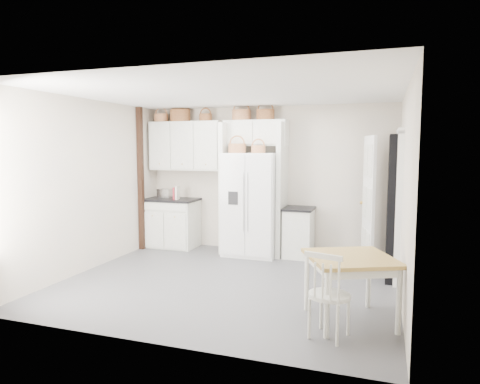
% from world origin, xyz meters
% --- Properties ---
extents(floor, '(4.50, 4.50, 0.00)m').
position_xyz_m(floor, '(0.00, 0.00, 0.00)').
color(floor, '#4F4F52').
rests_on(floor, ground).
extents(ceiling, '(4.50, 4.50, 0.00)m').
position_xyz_m(ceiling, '(0.00, 0.00, 2.60)').
color(ceiling, white).
rests_on(ceiling, wall_back).
extents(wall_back, '(4.50, 0.00, 4.50)m').
position_xyz_m(wall_back, '(0.00, 2.00, 1.30)').
color(wall_back, beige).
rests_on(wall_back, floor).
extents(wall_left, '(0.00, 4.00, 4.00)m').
position_xyz_m(wall_left, '(-2.25, 0.00, 1.30)').
color(wall_left, beige).
rests_on(wall_left, floor).
extents(wall_right, '(0.00, 4.00, 4.00)m').
position_xyz_m(wall_right, '(2.25, 0.00, 1.30)').
color(wall_right, beige).
rests_on(wall_right, floor).
extents(refrigerator, '(0.92, 0.74, 1.78)m').
position_xyz_m(refrigerator, '(-0.15, 1.61, 0.89)').
color(refrigerator, white).
rests_on(refrigerator, floor).
extents(base_cab_left, '(0.95, 0.60, 0.88)m').
position_xyz_m(base_cab_left, '(-1.76, 1.70, 0.44)').
color(base_cab_left, silver).
rests_on(base_cab_left, floor).
extents(base_cab_right, '(0.46, 0.56, 0.82)m').
position_xyz_m(base_cab_right, '(0.66, 1.70, 0.41)').
color(base_cab_right, silver).
rests_on(base_cab_right, floor).
extents(dining_table, '(1.14, 1.14, 0.72)m').
position_xyz_m(dining_table, '(1.70, -0.85, 0.36)').
color(dining_table, olive).
rests_on(dining_table, floor).
extents(windsor_chair, '(0.50, 0.48, 0.85)m').
position_xyz_m(windsor_chair, '(1.54, -1.31, 0.42)').
color(windsor_chair, silver).
rests_on(windsor_chair, floor).
extents(counter_left, '(0.99, 0.64, 0.04)m').
position_xyz_m(counter_left, '(-1.76, 1.70, 0.90)').
color(counter_left, black).
rests_on(counter_left, base_cab_left).
extents(counter_right, '(0.50, 0.59, 0.04)m').
position_xyz_m(counter_right, '(0.66, 1.70, 0.83)').
color(counter_right, black).
rests_on(counter_right, base_cab_right).
extents(toaster, '(0.26, 0.16, 0.18)m').
position_xyz_m(toaster, '(-1.91, 1.71, 1.00)').
color(toaster, silver).
rests_on(toaster, counter_left).
extents(cookbook_red, '(0.04, 0.15, 0.23)m').
position_xyz_m(cookbook_red, '(-1.64, 1.62, 1.03)').
color(cookbook_red, '#AD232F').
rests_on(cookbook_red, counter_left).
extents(cookbook_cream, '(0.06, 0.17, 0.25)m').
position_xyz_m(cookbook_cream, '(-1.60, 1.62, 1.04)').
color(cookbook_cream, silver).
rests_on(cookbook_cream, counter_left).
extents(basket_upper_a, '(0.27, 0.27, 0.15)m').
position_xyz_m(basket_upper_a, '(-2.02, 1.83, 2.43)').
color(basket_upper_a, brown).
rests_on(basket_upper_a, upper_cabinet).
extents(basket_upper_b, '(0.38, 0.38, 0.23)m').
position_xyz_m(basket_upper_b, '(-1.62, 1.83, 2.46)').
color(basket_upper_b, brown).
rests_on(basket_upper_b, upper_cabinet).
extents(basket_upper_c, '(0.23, 0.23, 0.14)m').
position_xyz_m(basket_upper_c, '(-1.11, 1.83, 2.42)').
color(basket_upper_c, brown).
rests_on(basket_upper_c, upper_cabinet).
extents(basket_bridge_a, '(0.33, 0.33, 0.19)m').
position_xyz_m(basket_bridge_a, '(-0.42, 1.83, 2.44)').
color(basket_bridge_a, brown).
rests_on(basket_bridge_a, bridge_cabinet).
extents(basket_bridge_b, '(0.32, 0.32, 0.18)m').
position_xyz_m(basket_bridge_b, '(0.02, 1.83, 2.44)').
color(basket_bridge_b, brown).
rests_on(basket_bridge_b, bridge_cabinet).
extents(basket_fridge_a, '(0.30, 0.30, 0.16)m').
position_xyz_m(basket_fridge_a, '(-0.39, 1.51, 1.86)').
color(basket_fridge_a, brown).
rests_on(basket_fridge_a, refrigerator).
extents(basket_fridge_b, '(0.24, 0.24, 0.13)m').
position_xyz_m(basket_fridge_b, '(-0.01, 1.51, 1.84)').
color(basket_fridge_b, brown).
rests_on(basket_fridge_b, refrigerator).
extents(upper_cabinet, '(1.40, 0.34, 0.90)m').
position_xyz_m(upper_cabinet, '(-1.50, 1.83, 1.90)').
color(upper_cabinet, silver).
rests_on(upper_cabinet, wall_back).
extents(bridge_cabinet, '(1.12, 0.34, 0.45)m').
position_xyz_m(bridge_cabinet, '(-0.15, 1.83, 2.12)').
color(bridge_cabinet, silver).
rests_on(bridge_cabinet, wall_back).
extents(fridge_panel_left, '(0.08, 0.60, 2.30)m').
position_xyz_m(fridge_panel_left, '(-0.66, 1.70, 1.15)').
color(fridge_panel_left, silver).
rests_on(fridge_panel_left, floor).
extents(fridge_panel_right, '(0.08, 0.60, 2.30)m').
position_xyz_m(fridge_panel_right, '(0.36, 1.70, 1.15)').
color(fridge_panel_right, silver).
rests_on(fridge_panel_right, floor).
extents(trim_post, '(0.09, 0.09, 2.60)m').
position_xyz_m(trim_post, '(-2.20, 1.35, 1.30)').
color(trim_post, black).
rests_on(trim_post, floor).
extents(doorway_void, '(0.18, 0.85, 2.05)m').
position_xyz_m(doorway_void, '(2.16, 1.00, 1.02)').
color(doorway_void, black).
rests_on(doorway_void, floor).
extents(door_slab, '(0.21, 0.79, 2.05)m').
position_xyz_m(door_slab, '(1.80, 1.33, 1.02)').
color(door_slab, white).
rests_on(door_slab, floor).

